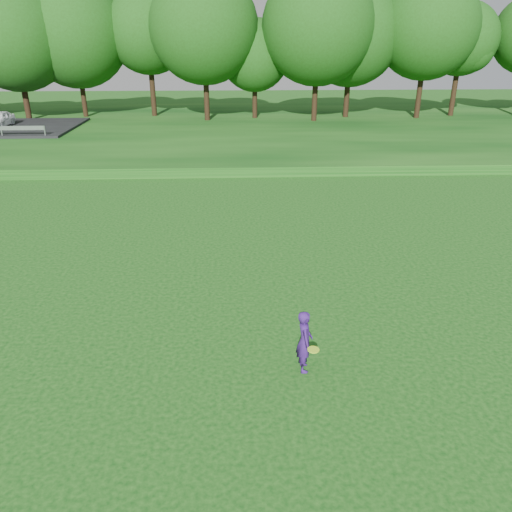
{
  "coord_description": "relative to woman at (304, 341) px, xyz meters",
  "views": [
    {
      "loc": [
        1.05,
        -9.28,
        7.53
      ],
      "look_at": [
        1.65,
        4.81,
        1.3
      ],
      "focal_mm": 35.0,
      "sensor_mm": 36.0,
      "label": 1
    }
  ],
  "objects": [
    {
      "name": "ground",
      "position": [
        -2.65,
        -0.8,
        -0.81
      ],
      "size": [
        140.0,
        140.0,
        0.0
      ],
      "primitive_type": "plane",
      "color": "#0B3B0E",
      "rests_on": "ground"
    },
    {
      "name": "berm",
      "position": [
        -2.65,
        33.2,
        -0.51
      ],
      "size": [
        130.0,
        30.0,
        0.6
      ],
      "primitive_type": "cube",
      "color": "#0B3B0E",
      "rests_on": "ground"
    },
    {
      "name": "walking_path",
      "position": [
        -2.65,
        19.2,
        -0.79
      ],
      "size": [
        130.0,
        1.6,
        0.04
      ],
      "primitive_type": "cube",
      "color": "gray",
      "rests_on": "ground"
    },
    {
      "name": "treeline",
      "position": [
        -2.65,
        37.2,
        7.29
      ],
      "size": [
        104.0,
        7.0,
        15.0
      ],
      "primitive_type": null,
      "color": "#1A4610",
      "rests_on": "berm"
    },
    {
      "name": "woman",
      "position": [
        0.0,
        0.0,
        0.0
      ],
      "size": [
        0.5,
        0.82,
        1.61
      ],
      "color": "#371768",
      "rests_on": "ground"
    }
  ]
}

